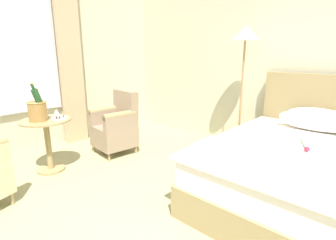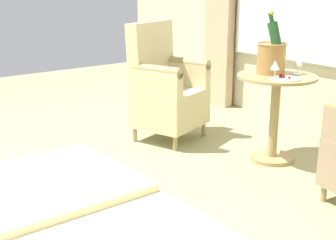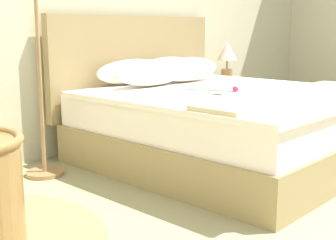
# 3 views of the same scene
# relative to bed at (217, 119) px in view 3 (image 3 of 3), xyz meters

# --- Properties ---
(bed) EXTENTS (1.97, 2.12, 1.20)m
(bed) POSITION_rel_bed_xyz_m (0.00, 0.00, 0.00)
(bed) COLOR #998354
(bed) RESTS_ON ground
(nightstand) EXTENTS (0.54, 0.36, 0.53)m
(nightstand) POSITION_rel_bed_xyz_m (1.19, 0.77, -0.08)
(nightstand) COLOR #998354
(nightstand) RESTS_ON ground
(bedside_lamp) EXTENTS (0.22, 0.22, 0.41)m
(bedside_lamp) POSITION_rel_bed_xyz_m (1.19, 0.77, 0.46)
(bedside_lamp) COLOR #9C7349
(bedside_lamp) RESTS_ON nightstand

